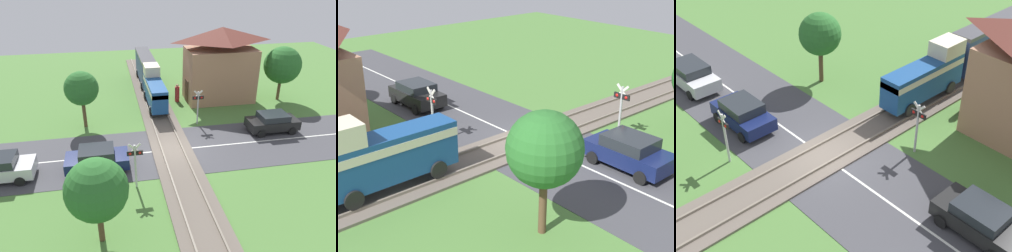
% 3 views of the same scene
% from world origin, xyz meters
% --- Properties ---
extents(ground_plane, '(60.00, 60.00, 0.00)m').
position_xyz_m(ground_plane, '(0.00, 0.00, 0.00)').
color(ground_plane, '#4C7A38').
extents(road_surface, '(48.00, 6.40, 0.02)m').
position_xyz_m(road_surface, '(0.00, 0.00, 0.01)').
color(road_surface, '#424247').
rests_on(road_surface, ground_plane).
extents(track_bed, '(2.80, 48.00, 0.24)m').
position_xyz_m(track_bed, '(0.00, 0.00, 0.07)').
color(track_bed, '#665B51').
rests_on(track_bed, ground_plane).
extents(train, '(1.58, 12.90, 3.18)m').
position_xyz_m(train, '(0.00, 11.30, 1.86)').
color(train, navy).
rests_on(train, track_bed).
extents(car_near_crossing, '(3.89, 2.00, 1.51)m').
position_xyz_m(car_near_crossing, '(-5.04, -1.44, 0.79)').
color(car_near_crossing, '#141E4C').
rests_on(car_near_crossing, ground_plane).
extents(car_far_side, '(3.85, 1.96, 1.47)m').
position_xyz_m(car_far_side, '(8.17, 1.44, 0.78)').
color(car_far_side, black).
rests_on(car_far_side, ground_plane).
extents(car_behind_queue, '(4.39, 1.99, 1.57)m').
position_xyz_m(car_behind_queue, '(-10.94, -1.44, 0.82)').
color(car_behind_queue, silver).
rests_on(car_behind_queue, ground_plane).
extents(crossing_signal_west_approach, '(0.90, 0.18, 2.90)m').
position_xyz_m(crossing_signal_west_approach, '(-2.84, -3.69, 1.87)').
color(crossing_signal_west_approach, '#B7B7B7').
rests_on(crossing_signal_west_approach, ground_plane).
extents(crossing_signal_east_approach, '(0.90, 0.18, 2.90)m').
position_xyz_m(crossing_signal_east_approach, '(2.84, 3.69, 1.87)').
color(crossing_signal_east_approach, '#B7B7B7').
rests_on(crossing_signal_east_approach, ground_plane).
extents(pedestrian_by_station, '(0.42, 0.42, 1.70)m').
position_xyz_m(pedestrian_by_station, '(2.27, 8.76, 0.77)').
color(pedestrian_by_station, '#B2282D').
rests_on(pedestrian_by_station, ground_plane).
extents(tree_roadside_hedge, '(2.60, 2.60, 4.51)m').
position_xyz_m(tree_roadside_hedge, '(-6.01, 4.94, 3.19)').
color(tree_roadside_hedge, brown).
rests_on(tree_roadside_hedge, ground_plane).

